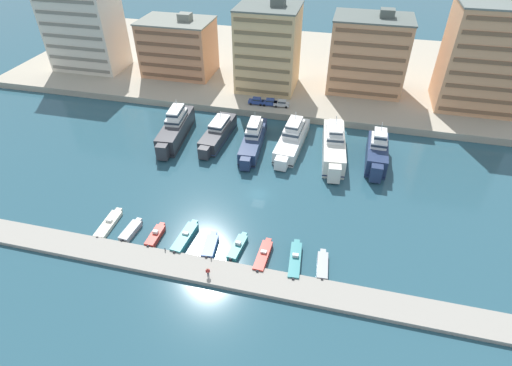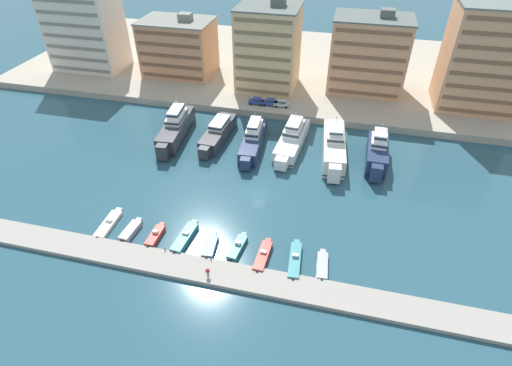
# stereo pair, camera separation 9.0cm
# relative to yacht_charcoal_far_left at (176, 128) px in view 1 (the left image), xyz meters

# --- Properties ---
(ground_plane) EXTENTS (400.00, 400.00, 0.00)m
(ground_plane) POSITION_rel_yacht_charcoal_far_left_xyz_m (24.31, -16.69, -2.59)
(ground_plane) COLOR #285160
(quay_promenade) EXTENTS (180.00, 70.00, 1.83)m
(quay_promenade) POSITION_rel_yacht_charcoal_far_left_xyz_m (24.31, 49.30, -1.68)
(quay_promenade) COLOR #ADA38E
(quay_promenade) RESTS_ON ground
(pier_dock) EXTENTS (120.00, 4.99, 0.73)m
(pier_dock) POSITION_rel_yacht_charcoal_far_left_xyz_m (24.31, -38.02, -2.23)
(pier_dock) COLOR #9E998E
(pier_dock) RESTS_ON ground
(yacht_charcoal_far_left) EXTENTS (6.09, 20.97, 8.75)m
(yacht_charcoal_far_left) POSITION_rel_yacht_charcoal_far_left_xyz_m (0.00, 0.00, 0.00)
(yacht_charcoal_far_left) COLOR #333338
(yacht_charcoal_far_left) RESTS_ON ground
(yacht_charcoal_left) EXTENTS (4.97, 18.71, 6.26)m
(yacht_charcoal_left) POSITION_rel_yacht_charcoal_far_left_xyz_m (10.10, 1.42, -0.77)
(yacht_charcoal_left) COLOR #333338
(yacht_charcoal_left) RESTS_ON ground
(yacht_navy_mid_left) EXTENTS (5.06, 20.02, 7.81)m
(yacht_navy_mid_left) POSITION_rel_yacht_charcoal_far_left_xyz_m (19.11, 0.15, -0.39)
(yacht_navy_mid_left) COLOR navy
(yacht_navy_mid_left) RESTS_ON ground
(yacht_white_center_left) EXTENTS (6.13, 20.75, 7.76)m
(yacht_white_center_left) POSITION_rel_yacht_charcoal_far_left_xyz_m (27.83, 2.53, -0.45)
(yacht_white_center_left) COLOR white
(yacht_white_center_left) RESTS_ON ground
(yacht_ivory_center) EXTENTS (6.40, 21.35, 8.76)m
(yacht_ivory_center) POSITION_rel_yacht_charcoal_far_left_xyz_m (37.53, 0.67, 0.07)
(yacht_ivory_center) COLOR silver
(yacht_ivory_center) RESTS_ON ground
(yacht_navy_center_right) EXTENTS (4.51, 15.68, 9.05)m
(yacht_navy_center_right) POSITION_rel_yacht_charcoal_far_left_xyz_m (46.92, 0.06, 0.11)
(yacht_navy_center_right) COLOR navy
(yacht_navy_center_right) RESTS_ON ground
(motorboat_cream_far_left) EXTENTS (2.21, 8.17, 1.17)m
(motorboat_cream_far_left) POSITION_rel_yacht_charcoal_far_left_xyz_m (-0.09, -31.73, -2.22)
(motorboat_cream_far_left) COLOR beige
(motorboat_cream_far_left) RESTS_ON ground
(motorboat_grey_left) EXTENTS (2.22, 6.04, 1.01)m
(motorboat_grey_left) POSITION_rel_yacht_charcoal_far_left_xyz_m (4.75, -32.52, -2.08)
(motorboat_grey_left) COLOR #9EA3A8
(motorboat_grey_left) RESTS_ON ground
(motorboat_red_mid_left) EXTENTS (1.75, 6.05, 1.54)m
(motorboat_red_mid_left) POSITION_rel_yacht_charcoal_far_left_xyz_m (9.57, -32.70, -2.06)
(motorboat_red_mid_left) COLOR red
(motorboat_red_mid_left) RESTS_ON ground
(motorboat_teal_center_left) EXTENTS (2.60, 8.32, 1.43)m
(motorboat_teal_center_left) POSITION_rel_yacht_charcoal_far_left_xyz_m (14.77, -31.90, -2.04)
(motorboat_teal_center_left) COLOR teal
(motorboat_teal_center_left) RESTS_ON ground
(motorboat_blue_center) EXTENTS (2.50, 6.21, 0.99)m
(motorboat_blue_center) POSITION_rel_yacht_charcoal_far_left_xyz_m (19.66, -32.75, -2.10)
(motorboat_blue_center) COLOR #33569E
(motorboat_blue_center) RESTS_ON ground
(motorboat_teal_center_right) EXTENTS (2.33, 6.68, 1.52)m
(motorboat_teal_center_right) POSITION_rel_yacht_charcoal_far_left_xyz_m (24.29, -31.92, -2.08)
(motorboat_teal_center_right) COLOR teal
(motorboat_teal_center_right) RESTS_ON ground
(motorboat_red_mid_right) EXTENTS (2.04, 7.63, 1.41)m
(motorboat_red_mid_right) POSITION_rel_yacht_charcoal_far_left_xyz_m (28.93, -32.88, -2.06)
(motorboat_red_mid_right) COLOR red
(motorboat_red_mid_right) RESTS_ON ground
(motorboat_teal_right) EXTENTS (2.42, 8.70, 1.51)m
(motorboat_teal_right) POSITION_rel_yacht_charcoal_far_left_xyz_m (34.22, -32.53, -2.07)
(motorboat_teal_right) COLOR teal
(motorboat_teal_right) RESTS_ON ground
(motorboat_grey_far_right) EXTENTS (2.12, 6.61, 0.89)m
(motorboat_grey_far_right) POSITION_rel_yacht_charcoal_far_left_xyz_m (38.71, -32.55, -2.15)
(motorboat_grey_far_right) COLOR #9EA3A8
(motorboat_grey_far_right) RESTS_ON ground
(car_blue_far_left) EXTENTS (4.16, 2.04, 1.80)m
(car_blue_far_left) POSITION_rel_yacht_charcoal_far_left_xyz_m (15.53, 18.24, 0.21)
(car_blue_far_left) COLOR #28428E
(car_blue_far_left) RESTS_ON quay_promenade
(car_blue_left) EXTENTS (4.23, 2.21, 1.80)m
(car_blue_left) POSITION_rel_yacht_charcoal_far_left_xyz_m (19.19, 18.39, 0.21)
(car_blue_left) COLOR #28428E
(car_blue_left) RESTS_ON quay_promenade
(car_silver_mid_left) EXTENTS (4.23, 2.21, 1.80)m
(car_silver_mid_left) POSITION_rel_yacht_charcoal_far_left_xyz_m (22.37, 18.40, 0.21)
(car_silver_mid_left) COLOR #B7BCC1
(car_silver_mid_left) RESTS_ON quay_promenade
(apartment_block_far_left) EXTENTS (21.49, 13.28, 28.46)m
(apartment_block_far_left) POSITION_rel_yacht_charcoal_far_left_xyz_m (-41.38, 31.79, 12.52)
(apartment_block_far_left) COLOR silver
(apartment_block_far_left) RESTS_ON quay_promenade
(apartment_block_left) EXTENTS (20.94, 14.20, 17.79)m
(apartment_block_left) POSITION_rel_yacht_charcoal_far_left_xyz_m (-12.22, 33.86, 7.19)
(apartment_block_left) COLOR tan
(apartment_block_left) RESTS_ON quay_promenade
(apartment_block_mid_left) EXTENTS (16.44, 14.87, 24.16)m
(apartment_block_mid_left) POSITION_rel_yacht_charcoal_far_left_xyz_m (15.97, 30.25, 10.38)
(apartment_block_mid_left) COLOR #E0BC84
(apartment_block_mid_left) RESTS_ON quay_promenade
(apartment_block_center_left) EXTENTS (20.45, 13.61, 21.94)m
(apartment_block_center_left) POSITION_rel_yacht_charcoal_far_left_xyz_m (42.92, 34.86, 9.26)
(apartment_block_center_left) COLOR tan
(apartment_block_center_left) RESTS_ON quay_promenade
(apartment_block_center) EXTENTS (20.64, 14.86, 27.78)m
(apartment_block_center) POSITION_rel_yacht_charcoal_far_left_xyz_m (71.42, 31.11, 12.18)
(apartment_block_center) COLOR tan
(apartment_block_center) RESTS_ON quay_promenade
(pedestrian_near_edge) EXTENTS (0.63, 0.38, 1.72)m
(pedestrian_near_edge) POSITION_rel_yacht_charcoal_far_left_xyz_m (21.49, -39.08, -0.84)
(pedestrian_near_edge) COLOR #282D3D
(pedestrian_near_edge) RESTS_ON pier_dock
(bollard_west) EXTENTS (0.20, 0.20, 0.61)m
(bollard_west) POSITION_rel_yacht_charcoal_far_left_xyz_m (12.78, -35.78, -1.53)
(bollard_west) COLOR #2D2D33
(bollard_west) RESTS_ON pier_dock
(bollard_west_mid) EXTENTS (0.20, 0.20, 0.61)m
(bollard_west_mid) POSITION_rel_yacht_charcoal_far_left_xyz_m (20.86, -35.78, -1.53)
(bollard_west_mid) COLOR #2D2D33
(bollard_west_mid) RESTS_ON pier_dock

